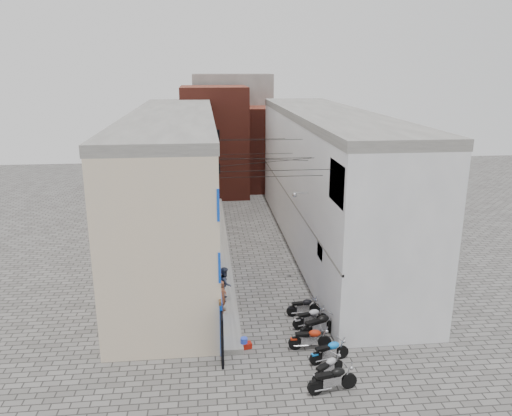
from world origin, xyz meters
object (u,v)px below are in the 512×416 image
object	(u,v)px
water_jug_near	(244,343)
motorcycle_d	(310,337)
motorcycle_e	(319,324)
red_crate	(247,345)
motorcycle_g	(304,306)
motorcycle_c	(329,350)
motorcycle_a	(333,378)
water_jug_far	(244,343)
person_a	(222,296)
motorcycle_f	(310,317)
motorcycle_b	(328,367)
person_b	(225,283)

from	to	relation	value
water_jug_near	motorcycle_d	bearing A→B (deg)	-7.04
motorcycle_e	red_crate	world-z (taller)	motorcycle_e
motorcycle_d	motorcycle_g	size ratio (longest dim) A/B	1.10
motorcycle_c	red_crate	bearing A→B (deg)	-128.87
motorcycle_a	red_crate	size ratio (longest dim) A/B	5.02
water_jug_far	person_a	bearing A→B (deg)	105.20
motorcycle_g	water_jug_far	distance (m)	4.14
person_a	water_jug_far	bearing A→B (deg)	-146.33
motorcycle_f	water_jug_near	size ratio (longest dim) A/B	3.67
motorcycle_b	red_crate	xyz separation A→B (m)	(-2.94, 2.54, -0.38)
person_b	motorcycle_d	bearing A→B (deg)	-134.73
person_b	red_crate	xyz separation A→B (m)	(0.74, -4.31, -1.00)
motorcycle_c	motorcycle_a	bearing A→B (deg)	-26.71
motorcycle_f	water_jug_far	distance (m)	3.58
motorcycle_b	motorcycle_d	world-z (taller)	motorcycle_d
motorcycle_e	motorcycle_a	bearing A→B (deg)	-27.04
water_jug_near	water_jug_far	xyz separation A→B (m)	(0.00, 0.00, -0.02)
person_a	water_jug_near	size ratio (longest dim) A/B	3.35
motorcycle_c	red_crate	world-z (taller)	motorcycle_c
person_a	motorcycle_a	bearing A→B (deg)	-129.98
motorcycle_b	person_b	bearing A→B (deg)	172.01
motorcycle_a	person_b	size ratio (longest dim) A/B	1.14
motorcycle_c	motorcycle_e	size ratio (longest dim) A/B	0.87
motorcycle_b	water_jug_near	distance (m)	3.99
motorcycle_a	motorcycle_d	bearing A→B (deg)	174.07
motorcycle_a	water_jug_near	xyz separation A→B (m)	(-3.05, 3.32, -0.33)
person_a	water_jug_far	xyz separation A→B (m)	(0.80, -2.94, -0.84)
motorcycle_b	motorcycle_c	distance (m)	1.21
motorcycle_d	person_a	distance (m)	4.92
motorcycle_g	person_b	world-z (taller)	person_b
motorcycle_b	person_b	xyz separation A→B (m)	(-3.68, 6.85, 0.61)
person_b	water_jug_near	size ratio (longest dim) A/B	3.59
water_jug_far	red_crate	distance (m)	0.16
motorcycle_b	water_jug_far	bearing A→B (deg)	-165.90
motorcycle_a	motorcycle_c	bearing A→B (deg)	159.08
motorcycle_d	water_jug_near	size ratio (longest dim) A/B	3.87
motorcycle_f	motorcycle_c	bearing A→B (deg)	-11.81
motorcycle_g	person_b	distance (m)	4.14
motorcycle_b	person_b	distance (m)	7.80
motorcycle_c	person_b	bearing A→B (deg)	-160.79
motorcycle_c	motorcycle_e	xyz separation A→B (m)	(0.03, 2.02, 0.07)
person_a	person_b	bearing A→B (deg)	10.80
motorcycle_a	motorcycle_d	size ratio (longest dim) A/B	1.06
motorcycle_c	water_jug_near	bearing A→B (deg)	-128.13
motorcycle_a	motorcycle_c	distance (m)	1.97
motorcycle_f	person_b	xyz separation A→B (m)	(-3.84, 2.79, 0.60)
motorcycle_e	person_b	world-z (taller)	person_b
motorcycle_f	water_jug_far	xyz separation A→B (m)	(-3.23, -1.52, -0.29)
motorcycle_c	water_jug_near	distance (m)	3.69
motorcycle_f	person_a	distance (m)	4.31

